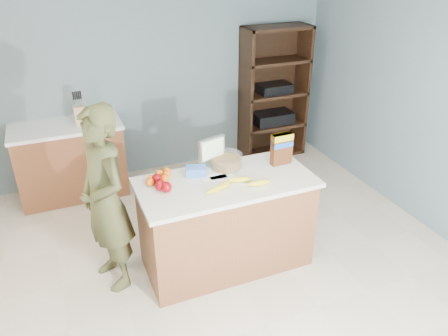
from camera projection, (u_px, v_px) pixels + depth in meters
name	position (u px, v px, depth m)	size (l,w,h in m)	color
floor	(239.00, 281.00, 3.99)	(4.50, 5.00, 0.02)	beige
walls	(242.00, 110.00, 3.23)	(4.52, 5.02, 2.51)	slate
counter_peninsula	(226.00, 226.00, 4.04)	(1.56, 0.76, 0.90)	brown
back_cabinet	(71.00, 160.00, 5.18)	(1.24, 0.62, 0.90)	brown
shelving_unit	(272.00, 95.00, 6.04)	(0.90, 0.40, 1.80)	black
person	(105.00, 201.00, 3.65)	(0.61, 0.40, 1.67)	#434323
knife_block	(80.00, 115.00, 4.93)	(0.12, 0.10, 0.31)	tan
envelopes	(218.00, 177.00, 3.87)	(0.29, 0.17, 0.00)	white
bananas	(235.00, 185.00, 3.71)	(0.59, 0.21, 0.05)	yellow
apples	(161.00, 184.00, 3.68)	(0.13, 0.26, 0.09)	#8A0409
oranges	(159.00, 177.00, 3.81)	(0.26, 0.21, 0.07)	orange
blue_carton	(196.00, 171.00, 3.89)	(0.18, 0.12, 0.08)	blue
salad_bowl	(226.00, 161.00, 4.02)	(0.30, 0.30, 0.13)	#267219
tv	(212.00, 150.00, 4.00)	(0.28, 0.12, 0.28)	silver
cereal_box	(282.00, 147.00, 4.03)	(0.20, 0.08, 0.30)	#592B14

